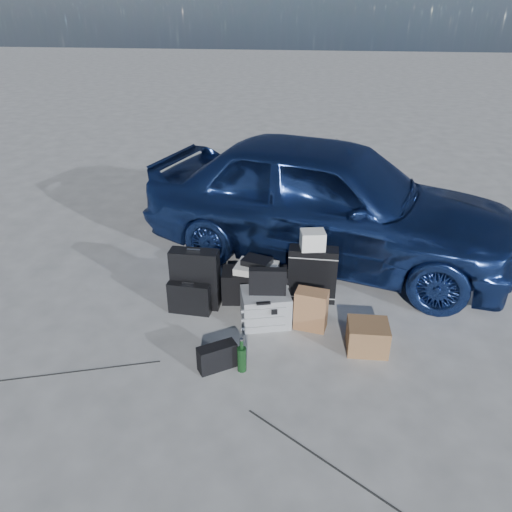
% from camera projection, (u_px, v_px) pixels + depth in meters
% --- Properties ---
extents(ground, '(60.00, 60.00, 0.00)m').
position_uv_depth(ground, '(234.00, 351.00, 4.74)').
color(ground, '#B2B2AD').
rests_on(ground, ground).
extents(car, '(4.88, 3.07, 1.55)m').
position_uv_depth(car, '(327.00, 200.00, 6.14)').
color(car, navy).
rests_on(car, ground).
extents(pelican_case, '(0.56, 0.50, 0.35)m').
position_uv_depth(pelican_case, '(266.00, 307.00, 5.10)').
color(pelican_case, '#949799').
rests_on(pelican_case, ground).
extents(laptop_bag, '(0.38, 0.13, 0.28)m').
position_uv_depth(laptop_bag, '(268.00, 281.00, 4.95)').
color(laptop_bag, black).
rests_on(laptop_bag, pelican_case).
extents(briefcase, '(0.46, 0.13, 0.35)m').
position_uv_depth(briefcase, '(189.00, 299.00, 5.24)').
color(briefcase, black).
rests_on(briefcase, ground).
extents(suitcase_left, '(0.52, 0.20, 0.66)m').
position_uv_depth(suitcase_left, '(195.00, 279.00, 5.30)').
color(suitcase_left, black).
rests_on(suitcase_left, ground).
extents(suitcase_right, '(0.53, 0.20, 0.63)m').
position_uv_depth(suitcase_right, '(312.00, 274.00, 5.43)').
color(suitcase_right, black).
rests_on(suitcase_right, ground).
extents(white_carton, '(0.28, 0.24, 0.20)m').
position_uv_depth(white_carton, '(313.00, 240.00, 5.23)').
color(white_carton, silver).
rests_on(white_carton, suitcase_right).
extents(duffel_bag, '(0.74, 0.37, 0.36)m').
position_uv_depth(duffel_bag, '(255.00, 285.00, 5.49)').
color(duffel_bag, black).
rests_on(duffel_bag, ground).
extents(flat_box_white, '(0.48, 0.39, 0.08)m').
position_uv_depth(flat_box_white, '(256.00, 268.00, 5.39)').
color(flat_box_white, silver).
rests_on(flat_box_white, duffel_bag).
extents(flat_box_black, '(0.35, 0.30, 0.06)m').
position_uv_depth(flat_box_black, '(257.00, 261.00, 5.37)').
color(flat_box_black, black).
rests_on(flat_box_black, flat_box_white).
extents(kraft_bag, '(0.35, 0.25, 0.42)m').
position_uv_depth(kraft_bag, '(311.00, 310.00, 5.00)').
color(kraft_bag, '#A36947').
rests_on(kraft_bag, ground).
extents(cardboard_box, '(0.39, 0.34, 0.28)m').
position_uv_depth(cardboard_box, '(368.00, 337.00, 4.71)').
color(cardboard_box, brown).
rests_on(cardboard_box, ground).
extents(messenger_bag, '(0.37, 0.30, 0.25)m').
position_uv_depth(messenger_bag, '(217.00, 357.00, 4.48)').
color(messenger_bag, black).
rests_on(messenger_bag, ground).
extents(green_bottle, '(0.10, 0.10, 0.33)m').
position_uv_depth(green_bottle, '(242.00, 355.00, 4.43)').
color(green_bottle, black).
rests_on(green_bottle, ground).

